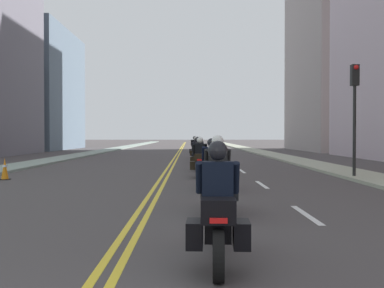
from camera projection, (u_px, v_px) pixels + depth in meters
ground_plane at (180, 151)px, 49.80m from camera, size 264.00×264.00×0.00m
sidewalk_left at (105, 151)px, 49.75m from camera, size 2.02×144.00×0.12m
sidewalk_right at (254, 150)px, 49.85m from camera, size 2.02×144.00×0.12m
centreline_yellow_inner at (179, 151)px, 49.80m from camera, size 0.12×132.00×0.01m
centreline_yellow_outer at (181, 151)px, 49.80m from camera, size 0.12×132.00×0.01m
lane_dashes_white at (227, 161)px, 30.83m from camera, size 0.14×56.40×0.01m
building_left_2 at (39, 90)px, 55.91m from camera, size 7.50×16.39×14.14m
building_right_2 at (341, 9)px, 51.75m from camera, size 9.13×16.87×31.30m
motorcycle_0 at (218, 216)px, 5.99m from camera, size 0.78×2.24×1.60m
motorcycle_1 at (218, 182)px, 9.98m from camera, size 0.76×2.23×1.67m
motorcycle_2 at (212, 169)px, 14.21m from camera, size 0.77×2.27×1.58m
motorcycle_3 at (200, 161)px, 18.63m from camera, size 0.77×2.26×1.61m
motorcycle_4 at (198, 157)px, 22.38m from camera, size 0.77×2.27×1.60m
motorcycle_5 at (198, 153)px, 26.97m from camera, size 0.78×2.32×1.62m
motorcycle_6 at (196, 151)px, 30.66m from camera, size 0.77×2.27×1.61m
motorcycle_7 at (195, 149)px, 34.92m from camera, size 0.77×2.11×1.62m
traffic_cone_0 at (5, 169)px, 17.57m from camera, size 0.34×0.34×0.82m
traffic_light_near at (355, 99)px, 17.85m from camera, size 0.28×0.38×4.36m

